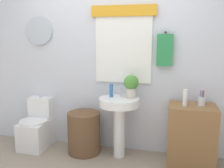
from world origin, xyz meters
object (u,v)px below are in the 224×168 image
laundry_hamper (84,133)px  pedestal_sink (119,113)px  potted_plant (131,85)px  wooden_cabinet (191,135)px  soap_bottle (111,90)px  toothbrush_cup (202,101)px  toilet (37,128)px  lotion_bottle (185,98)px

laundry_hamper → pedestal_sink: (0.49, 0.00, 0.32)m
potted_plant → wooden_cabinet: bearing=-4.5°
potted_plant → soap_bottle: bearing=-177.8°
potted_plant → toothbrush_cup: 0.87m
laundry_hamper → toothbrush_cup: toothbrush_cup is taller
toothbrush_cup → pedestal_sink: bearing=-178.8°
toilet → toothbrush_cup: size_ratio=3.87×
toilet → soap_bottle: 1.25m
pedestal_sink → toothbrush_cup: bearing=1.2°
toilet → toothbrush_cup: (2.21, -0.01, 0.53)m
wooden_cabinet → toothbrush_cup: 0.44m
toilet → lotion_bottle: (2.02, -0.07, 0.58)m
potted_plant → lotion_bottle: potted_plant is taller
soap_bottle → toothbrush_cup: size_ratio=0.93×
potted_plant → toilet: bearing=-178.8°
pedestal_sink → soap_bottle: (-0.12, 0.05, 0.28)m
laundry_hamper → soap_bottle: soap_bottle is taller
pedestal_sink → potted_plant: size_ratio=2.67×
laundry_hamper → soap_bottle: 0.70m
laundry_hamper → lotion_bottle: 1.41m
pedestal_sink → wooden_cabinet: (0.90, 0.00, -0.22)m
wooden_cabinet → lotion_bottle: lotion_bottle is taller
wooden_cabinet → soap_bottle: (-1.02, 0.05, 0.50)m
toilet → potted_plant: 1.52m
toilet → laundry_hamper: bearing=-2.5°
laundry_hamper → wooden_cabinet: (1.39, 0.00, 0.10)m
pedestal_sink → lotion_bottle: lotion_bottle is taller
toilet → toothbrush_cup: bearing=-0.3°
pedestal_sink → wooden_cabinet: pedestal_sink is taller
laundry_hamper → wooden_cabinet: 1.39m
toilet → lotion_bottle: 2.10m
pedestal_sink → potted_plant: (0.14, 0.06, 0.36)m
pedestal_sink → potted_plant: 0.39m
soap_bottle → toothbrush_cup: 1.12m
pedestal_sink → laundry_hamper: bearing=180.0°
wooden_cabinet → potted_plant: (-0.76, 0.06, 0.58)m
toilet → soap_bottle: bearing=0.9°
toilet → potted_plant: (1.36, 0.03, 0.68)m
soap_bottle → potted_plant: (0.26, 0.01, 0.08)m
laundry_hamper → toothbrush_cup: 1.58m
soap_bottle → pedestal_sink: bearing=-22.6°
laundry_hamper → wooden_cabinet: wooden_cabinet is taller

